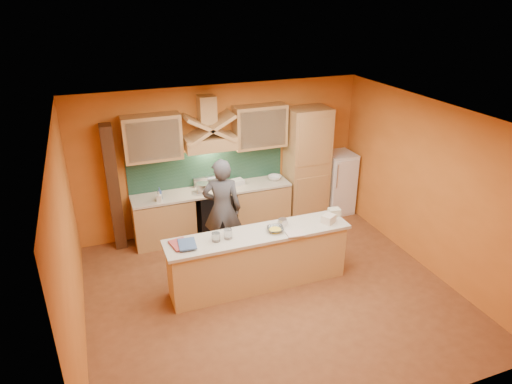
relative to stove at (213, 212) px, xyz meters
name	(u,v)px	position (x,y,z in m)	size (l,w,h in m)	color
floor	(271,293)	(0.30, -2.20, -0.45)	(5.50, 5.00, 0.01)	brown
ceiling	(274,118)	(0.30, -2.20, 2.35)	(5.50, 5.00, 0.01)	white
wall_back	(222,158)	(0.30, 0.30, 0.95)	(5.50, 0.02, 2.80)	orange
wall_front	(372,322)	(0.30, -4.70, 0.95)	(5.50, 0.02, 2.80)	orange
wall_left	(69,249)	(-2.45, -2.20, 0.95)	(0.02, 5.00, 2.80)	orange
wall_right	(428,187)	(3.05, -2.20, 0.95)	(0.02, 5.00, 2.80)	orange
base_cabinet_left	(164,221)	(-0.95, 0.00, -0.02)	(1.10, 0.60, 0.86)	tan
base_cabinet_right	(260,205)	(0.95, 0.00, -0.02)	(1.10, 0.60, 0.86)	tan
counter_top	(212,190)	(0.00, 0.00, 0.45)	(3.00, 0.62, 0.04)	beige
stove	(213,212)	(0.00, 0.00, 0.00)	(0.60, 0.58, 0.90)	black
backsplash	(208,168)	(0.00, 0.28, 0.80)	(3.00, 0.03, 0.70)	#1C3E2F
range_hood	(210,143)	(0.00, 0.05, 1.37)	(0.92, 0.50, 0.24)	tan
hood_chimney	(207,110)	(0.00, 0.15, 1.95)	(0.30, 0.30, 0.50)	tan
upper_cabinet_left	(152,138)	(-1.00, 0.12, 1.55)	(1.00, 0.35, 0.80)	tan
upper_cabinet_right	(260,126)	(1.00, 0.12, 1.55)	(1.00, 0.35, 0.80)	tan
pantry_column	(306,165)	(1.95, 0.00, 0.70)	(0.80, 0.60, 2.30)	tan
fridge	(338,183)	(2.70, 0.00, 0.20)	(0.58, 0.60, 1.30)	white
trim_column_left	(113,188)	(-1.75, 0.15, 0.70)	(0.20, 0.30, 2.30)	#472816
island_body	(259,261)	(0.20, -1.90, -0.01)	(2.80, 0.55, 0.88)	#E2B774
island_top	(259,234)	(0.20, -1.90, 0.47)	(2.90, 0.62, 0.05)	beige
person	(222,209)	(-0.06, -0.84, 0.46)	(0.66, 0.43, 1.82)	#4C4C51
pot_large	(203,188)	(-0.20, -0.05, 0.54)	(0.21, 0.21, 0.18)	#B7B8BF
pot_small	(213,183)	(0.06, 0.18, 0.52)	(0.21, 0.21, 0.14)	#ADAEB4
soap_bottle_a	(159,197)	(-1.02, -0.18, 0.56)	(0.08, 0.09, 0.19)	silver
soap_bottle_b	(160,194)	(-0.99, -0.11, 0.59)	(0.09, 0.09, 0.23)	#32508C
bowl_back	(275,178)	(1.27, 0.02, 0.51)	(0.26, 0.26, 0.08)	silver
dish_rack	(237,182)	(0.51, 0.07, 0.51)	(0.25, 0.19, 0.09)	silver
book_lower	(172,247)	(-1.13, -1.87, 0.51)	(0.25, 0.33, 0.03)	#B2413F
book_upper	(178,245)	(-1.04, -1.89, 0.53)	(0.25, 0.34, 0.03)	#3D5988
jar_large	(228,234)	(-0.29, -1.89, 0.57)	(0.13, 0.13, 0.15)	silver
jar_small	(216,237)	(-0.48, -1.91, 0.56)	(0.13, 0.13, 0.13)	silver
kitchen_scale	(283,223)	(0.63, -1.82, 0.54)	(0.11, 0.11, 0.09)	white
mixing_bowl	(275,229)	(0.46, -1.94, 0.53)	(0.26, 0.26, 0.06)	silver
cloth	(295,234)	(0.71, -2.14, 0.50)	(0.27, 0.20, 0.02)	#C8ADA5
grocery_bag_a	(329,219)	(1.37, -1.98, 0.56)	(0.20, 0.16, 0.13)	beige
grocery_bag_b	(334,212)	(1.58, -1.78, 0.55)	(0.19, 0.14, 0.11)	beige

